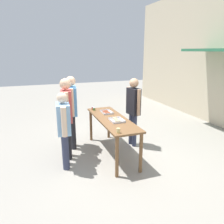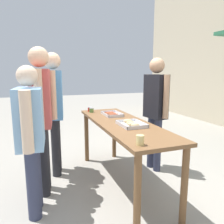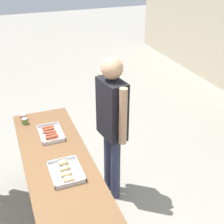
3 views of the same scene
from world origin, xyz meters
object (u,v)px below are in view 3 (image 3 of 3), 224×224
(food_tray_sausages, at_px, (51,134))
(condiment_jar_mustard, at_px, (24,117))
(condiment_jar_ketchup, at_px, (25,121))
(person_server_behind_table, at_px, (112,118))
(food_tray_buns, at_px, (66,172))

(food_tray_sausages, distance_m, condiment_jar_mustard, 0.49)
(food_tray_sausages, xyz_separation_m, condiment_jar_ketchup, (-0.34, -0.23, 0.02))
(person_server_behind_table, bearing_deg, condiment_jar_ketchup, -128.77)
(condiment_jar_mustard, bearing_deg, person_server_behind_table, 55.24)
(condiment_jar_mustard, height_order, person_server_behind_table, person_server_behind_table)
(condiment_jar_ketchup, height_order, person_server_behind_table, person_server_behind_table)
(food_tray_buns, xyz_separation_m, person_server_behind_table, (-0.52, 0.65, 0.15))
(condiment_jar_mustard, bearing_deg, condiment_jar_ketchup, 1.62)
(food_tray_sausages, height_order, condiment_jar_mustard, condiment_jar_mustard)
(food_tray_sausages, distance_m, food_tray_buns, 0.70)
(food_tray_buns, bearing_deg, condiment_jar_ketchup, -167.53)
(condiment_jar_ketchup, bearing_deg, food_tray_buns, 12.47)
(food_tray_sausages, bearing_deg, person_server_behind_table, 74.83)
(food_tray_sausages, xyz_separation_m, food_tray_buns, (0.70, 0.00, 0.01))
(food_tray_buns, height_order, condiment_jar_mustard, condiment_jar_mustard)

